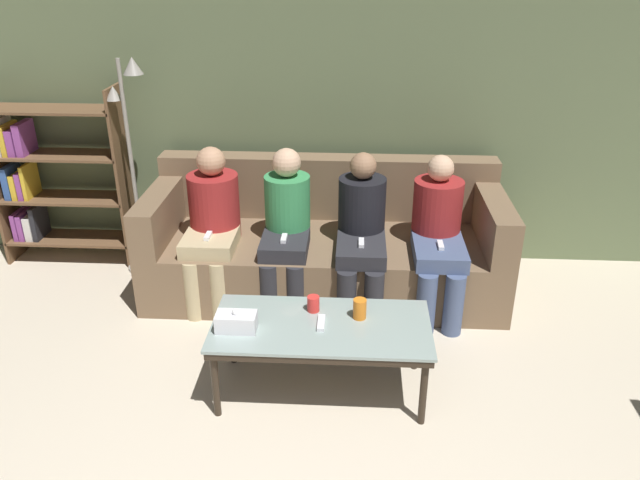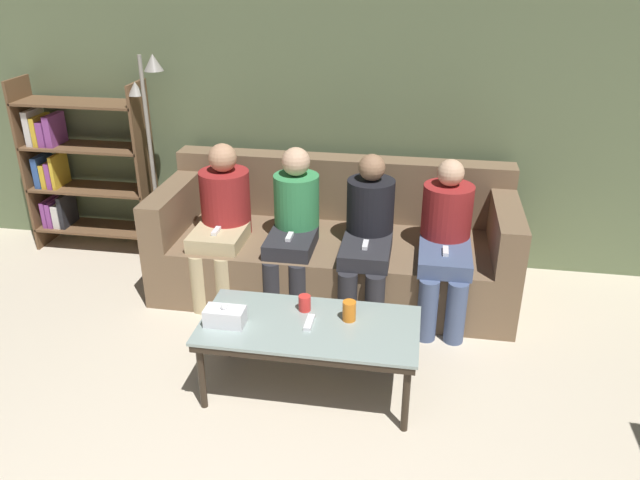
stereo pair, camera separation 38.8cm
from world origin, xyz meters
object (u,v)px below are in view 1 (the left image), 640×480
seated_person_mid_left (286,224)px  seated_person_mid_right (361,229)px  cup_near_left (313,304)px  bookshelf (46,177)px  seated_person_left_end (212,220)px  tissue_box (236,322)px  game_remote (321,323)px  couch (325,246)px  seated_person_right_end (438,231)px  coffee_table (321,331)px  cup_near_right (360,309)px  standing_lamp (132,146)px

seated_person_mid_left → seated_person_mid_right: size_ratio=1.02×
cup_near_left → bookshelf: size_ratio=0.07×
seated_person_left_end → seated_person_mid_left: (0.52, -0.02, -0.01)m
tissue_box → bookshelf: bearing=137.1°
seated_person_left_end → seated_person_mid_left: 0.52m
game_remote → tissue_box: bearing=-170.1°
tissue_box → seated_person_mid_left: 1.13m
seated_person_left_end → cup_near_left: bearing=-49.6°
couch → seated_person_right_end: seated_person_right_end is taller
seated_person_mid_right → seated_person_right_end: seated_person_mid_right is taller
seated_person_right_end → seated_person_left_end: bearing=178.8°
couch → seated_person_mid_right: size_ratio=2.36×
couch → game_remote: size_ratio=17.02×
coffee_table → seated_person_mid_right: size_ratio=1.12×
coffee_table → tissue_box: size_ratio=5.51×
cup_near_right → seated_person_right_end: bearing=60.4°
couch → coffee_table: bearing=-88.1°
seated_person_mid_right → cup_near_right: bearing=-90.5°
coffee_table → seated_person_mid_left: size_ratio=1.10×
seated_person_left_end → couch: bearing=14.8°
cup_near_left → seated_person_mid_left: 0.93m
bookshelf → standing_lamp: bearing=-10.4°
game_remote → seated_person_left_end: size_ratio=0.14×
coffee_table → seated_person_mid_left: seated_person_mid_left is taller
standing_lamp → cup_near_left: bearing=-42.5°
standing_lamp → seated_person_mid_right: size_ratio=1.52×
tissue_box → seated_person_left_end: size_ratio=0.20×
cup_near_left → bookshelf: (-2.20, 1.45, 0.20)m
tissue_box → seated_person_left_end: seated_person_left_end is taller
cup_near_left → seated_person_right_end: size_ratio=0.09×
tissue_box → seated_person_right_end: seated_person_right_end is taller
cup_near_right → tissue_box: tissue_box is taller
game_remote → seated_person_mid_left: seated_person_mid_left is taller
coffee_table → game_remote: size_ratio=8.08×
couch → tissue_box: 1.41m
game_remote → cup_near_right: bearing=20.8°
tissue_box → couch: bearing=72.8°
cup_near_left → seated_person_mid_right: 0.92m
cup_near_right → bookshelf: (-2.47, 1.51, 0.19)m
seated_person_right_end → couch: bearing=162.9°
cup_near_left → bookshelf: 2.64m
couch → seated_person_right_end: 0.86m
cup_near_right → game_remote: cup_near_right is taller
cup_near_right → game_remote: (-0.21, -0.08, -0.05)m
cup_near_left → standing_lamp: 2.00m
seated_person_right_end → game_remote: bearing=-126.2°
standing_lamp → bookshelf: bearing=169.6°
cup_near_left → tissue_box: size_ratio=0.42×
game_remote → couch: bearing=91.9°
seated_person_left_end → seated_person_mid_right: bearing=-1.9°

